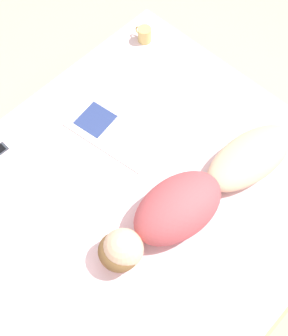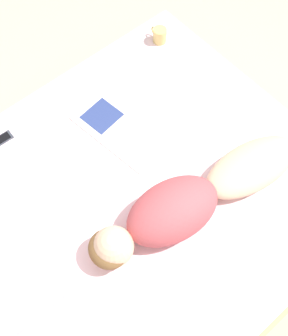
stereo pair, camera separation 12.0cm
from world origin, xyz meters
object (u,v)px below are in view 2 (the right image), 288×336
at_px(person, 189,202).
at_px(open_magazine, 118,129).
at_px(coffee_mug, 160,35).
at_px(cell_phone, 0,140).

height_order(person, open_magazine, person).
xyz_separation_m(coffee_mug, cell_phone, (0.02, 1.19, -0.05)).
bearing_deg(cell_phone, open_magazine, -121.52).
distance_m(person, cell_phone, 1.13).
bearing_deg(person, open_magazine, 4.38).
xyz_separation_m(person, cell_phone, (1.00, 0.52, -0.10)).
xyz_separation_m(person, coffee_mug, (0.98, -0.67, -0.05)).
distance_m(person, coffee_mug, 1.19).
bearing_deg(cell_phone, coffee_mug, -88.46).
relative_size(open_magazine, coffee_mug, 4.76).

